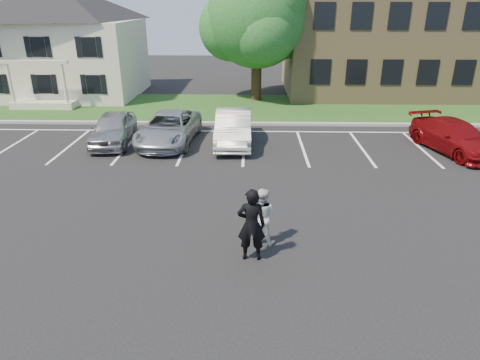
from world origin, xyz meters
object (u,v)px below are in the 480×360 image
car_silver_west (113,128)px  car_white_sedan (233,128)px  man_black_suit (251,225)px  man_white_shirt (261,216)px  office_building (438,35)px  tree (258,19)px  house (64,41)px  car_red_compact (455,137)px  car_silver_minivan (169,128)px

car_silver_west → car_white_sedan: size_ratio=0.91×
man_black_suit → car_silver_west: (-6.72, 10.00, -0.28)m
man_black_suit → man_white_shirt: (0.29, 0.85, -0.19)m
office_building → tree: (-13.25, -3.45, 1.19)m
tree → man_white_shirt: size_ratio=5.21×
house → car_red_compact: (22.66, -12.34, -3.12)m
house → car_white_sedan: bearing=-42.4°
house → man_white_shirt: (13.65, -20.63, -2.98)m
house → car_silver_west: house is taller
tree → house: bearing=174.0°
man_black_suit → office_building: bearing=-120.6°
car_white_sedan → tree: bearing=81.4°
car_silver_west → office_building: bearing=29.2°
car_white_sedan → car_silver_west: bearing=179.7°
house → car_silver_minivan: size_ratio=1.95×
car_silver_minivan → man_black_suit: bearing=-64.0°
man_black_suit → car_silver_west: bearing=-56.6°
man_black_suit → man_white_shirt: size_ratio=1.22×
car_silver_minivan → car_white_sedan: 3.15m
car_red_compact → house: bearing=135.6°
man_white_shirt → car_white_sedan: size_ratio=0.35×
man_black_suit → car_white_sedan: size_ratio=0.43×
house → tree: 13.91m
car_silver_minivan → tree: bearing=70.2°
tree → car_white_sedan: size_ratio=1.82×
car_silver_minivan → car_red_compact: bearing=-0.1°
office_building → man_white_shirt: (-13.35, -22.65, -3.31)m
car_white_sedan → car_red_compact: car_white_sedan is taller
man_white_shirt → car_silver_minivan: (-4.33, 9.32, -0.11)m
car_silver_west → car_white_sedan: (5.82, 0.09, 0.05)m
man_white_shirt → man_black_suit: bearing=84.3°
office_building → tree: bearing=-165.4°
car_red_compact → car_silver_west: bearing=161.1°
office_building → man_white_shirt: 26.50m
man_white_shirt → car_red_compact: bearing=-124.5°
tree → car_white_sedan: bearing=-97.3°
house → car_silver_west: (6.65, -11.48, -3.08)m
man_white_shirt → car_white_sedan: bearing=-69.8°
tree → car_silver_minivan: (-4.42, -9.88, -4.62)m
house → office_building: office_building is taller
car_silver_minivan → car_silver_west: bearing=-172.0°
house → man_black_suit: house is taller
man_black_suit → car_silver_west: man_black_suit is taller
man_black_suit → car_red_compact: 13.04m
office_building → car_white_sedan: 20.05m
office_building → car_red_compact: size_ratio=4.56×
man_white_shirt → office_building: bearing=-107.6°
house → car_white_sedan: size_ratio=2.13×
car_white_sedan → car_red_compact: size_ratio=0.98×
car_silver_west → car_red_compact: 16.04m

